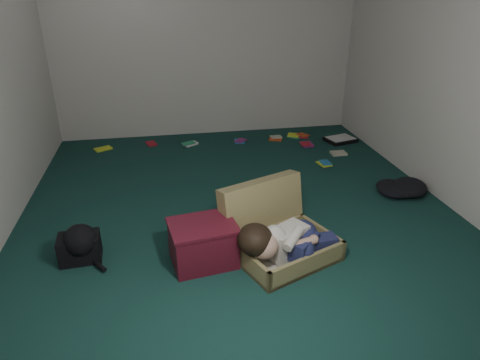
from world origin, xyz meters
name	(u,v)px	position (x,y,z in m)	size (l,w,h in m)	color
floor	(237,206)	(0.00, 0.00, 0.00)	(4.50, 4.50, 0.00)	#123530
wall_back	(206,37)	(0.00, 2.25, 1.30)	(4.50, 4.50, 0.00)	silver
wall_front	(346,183)	(0.00, -2.25, 1.30)	(4.50, 4.50, 0.00)	silver
wall_right	(453,62)	(2.00, 0.00, 1.30)	(4.50, 4.50, 0.00)	silver
suitcase	(276,232)	(0.17, -0.77, 0.16)	(0.95, 0.94, 0.54)	olive
person	(286,240)	(0.20, -0.96, 0.21)	(0.82, 0.43, 0.33)	silver
maroon_bin	(203,243)	(-0.41, -0.83, 0.17)	(0.54, 0.45, 0.34)	#50101E
backpack	(80,247)	(-1.34, -0.62, 0.11)	(0.38, 0.31, 0.23)	black
clothing_pile	(400,185)	(1.70, 0.01, 0.07)	(0.45, 0.37, 0.14)	black
paper_tray	(340,139)	(1.70, 1.56, 0.03)	(0.44, 0.37, 0.05)	black
book_scatter	(252,145)	(0.50, 1.62, 0.01)	(3.08, 1.28, 0.02)	#D6EC29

